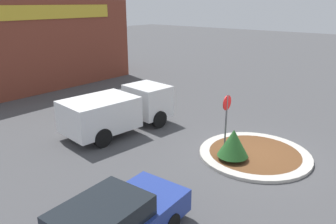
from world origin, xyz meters
name	(u,v)px	position (x,y,z in m)	size (l,w,h in m)	color
ground_plane	(254,156)	(0.00, 0.00, 0.00)	(120.00, 120.00, 0.00)	#474749
traffic_island	(254,154)	(0.00, 0.00, 0.07)	(4.52, 4.52, 0.13)	#BCB7AD
stop_sign	(226,114)	(-0.51, 1.13, 1.70)	(0.62, 0.07, 2.51)	#4C4C51
island_shrub	(233,143)	(-1.10, 0.43, 0.84)	(1.21, 1.21, 1.24)	brown
utility_truck	(118,109)	(-1.67, 6.36, 1.11)	(5.63, 2.78, 1.96)	white
storefront_building	(32,43)	(1.00, 18.54, 3.10)	(13.76, 6.07, 6.20)	brown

